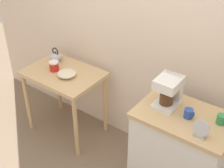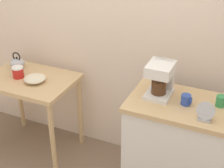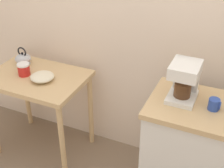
# 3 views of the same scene
# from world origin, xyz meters

# --- Properties ---
(wooden_table) EXTENTS (0.80, 0.56, 0.77)m
(wooden_table) POSITION_xyz_m (-0.69, 0.02, 0.65)
(wooden_table) COLOR tan
(wooden_table) RESTS_ON ground_plane
(kitchen_counter) EXTENTS (0.76, 0.51, 0.88)m
(kitchen_counter) POSITION_xyz_m (0.68, -0.02, 0.44)
(kitchen_counter) COLOR white
(kitchen_counter) RESTS_ON ground_plane
(bowl_stoneware) EXTENTS (0.19, 0.19, 0.06)m
(bowl_stoneware) POSITION_xyz_m (-0.60, -0.01, 0.80)
(bowl_stoneware) COLOR beige
(bowl_stoneware) RESTS_ON wooden_table
(teakettle) EXTENTS (0.17, 0.14, 0.16)m
(teakettle) POSITION_xyz_m (-0.91, 0.15, 0.82)
(teakettle) COLOR #B2B5BA
(teakettle) RESTS_ON wooden_table
(canister_enamel) EXTENTS (0.10, 0.10, 0.10)m
(canister_enamel) POSITION_xyz_m (-0.79, -0.00, 0.82)
(canister_enamel) COLOR red
(canister_enamel) RESTS_ON wooden_table
(coffee_maker) EXTENTS (0.18, 0.22, 0.26)m
(coffee_maker) POSITION_xyz_m (0.50, 0.02, 1.02)
(coffee_maker) COLOR white
(coffee_maker) RESTS_ON kitchen_counter
(mug_blue) EXTENTS (0.08, 0.07, 0.08)m
(mug_blue) POSITION_xyz_m (0.71, -0.03, 0.92)
(mug_blue) COLOR #2D4CAD
(mug_blue) RESTS_ON kitchen_counter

